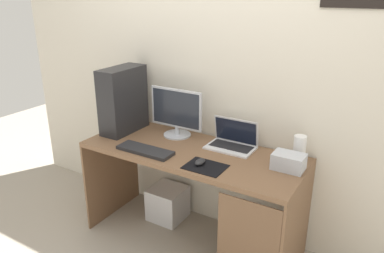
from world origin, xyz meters
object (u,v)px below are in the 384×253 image
(speaker, at_px, (299,148))
(keyboard, at_px, (145,150))
(mouse_left, at_px, (200,162))
(subwoofer, at_px, (168,203))
(pc_tower, at_px, (123,100))
(monitor, at_px, (176,113))
(projector, at_px, (289,162))
(laptop, at_px, (232,142))

(speaker, relative_size, keyboard, 0.42)
(mouse_left, relative_size, subwoofer, 0.34)
(pc_tower, distance_m, subwoofer, 0.95)
(mouse_left, bearing_deg, keyboard, -177.37)
(monitor, height_order, projector, monitor)
(monitor, distance_m, laptop, 0.49)
(laptop, bearing_deg, mouse_left, -98.40)
(subwoofer, bearing_deg, keyboard, -79.76)
(speaker, relative_size, mouse_left, 1.83)
(projector, relative_size, subwoofer, 0.72)
(pc_tower, height_order, projector, pc_tower)
(laptop, distance_m, subwoofer, 0.87)
(pc_tower, relative_size, projector, 2.57)
(monitor, bearing_deg, pc_tower, -164.30)
(laptop, xyz_separation_m, subwoofer, (-0.55, -0.04, -0.67))
(keyboard, xyz_separation_m, subwoofer, (-0.06, 0.35, -0.64))
(monitor, xyz_separation_m, projector, (0.92, -0.11, -0.13))
(laptop, height_order, keyboard, laptop)
(laptop, bearing_deg, subwoofer, -175.62)
(laptop, bearing_deg, keyboard, -141.48)
(laptop, distance_m, projector, 0.47)
(monitor, bearing_deg, mouse_left, -40.40)
(monitor, relative_size, projector, 2.21)
(projector, bearing_deg, speaker, 82.87)
(speaker, relative_size, subwoofer, 0.63)
(projector, distance_m, mouse_left, 0.56)
(speaker, bearing_deg, keyboard, -156.55)
(projector, bearing_deg, mouse_left, -154.89)
(monitor, xyz_separation_m, mouse_left, (0.41, -0.35, -0.16))
(mouse_left, distance_m, subwoofer, 0.88)
(monitor, distance_m, keyboard, 0.41)
(pc_tower, xyz_separation_m, monitor, (0.42, 0.12, -0.07))
(mouse_left, bearing_deg, subwoofer, 146.65)
(mouse_left, bearing_deg, laptop, 81.60)
(projector, relative_size, mouse_left, 2.08)
(mouse_left, bearing_deg, speaker, 36.96)
(mouse_left, bearing_deg, projector, 25.11)
(monitor, bearing_deg, speaker, 2.91)
(speaker, bearing_deg, laptop, -176.55)
(monitor, distance_m, subwoofer, 0.82)
(pc_tower, distance_m, laptop, 0.93)
(laptop, relative_size, keyboard, 0.81)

